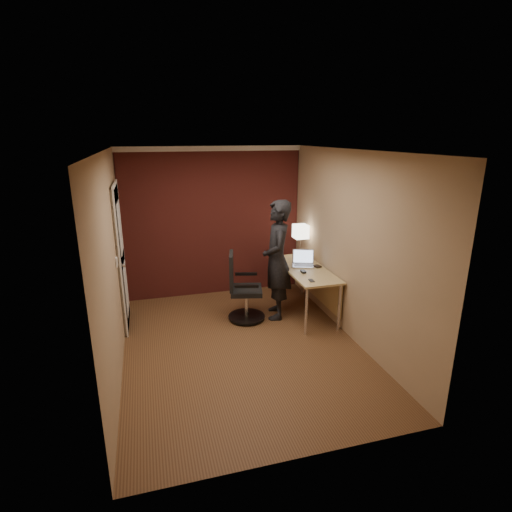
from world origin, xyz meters
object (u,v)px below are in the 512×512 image
Objects in this scene: desk_lamp at (301,232)px; mouse at (303,272)px; office_chair at (242,291)px; phone at (312,281)px; laptop at (303,261)px; wallet at (317,266)px; person at (277,260)px; desk at (309,276)px.

mouse is (-0.26, -0.79, -0.40)m from desk_lamp.
office_chair is (-0.88, 0.21, -0.30)m from mouse.
desk_lamp is 4.65× the size of phone.
laptop reaches higher than wallet.
wallet is at bearing 31.69° from mouse.
wallet is 0.11× the size of office_chair.
desk_lamp is at bearing 72.16° from mouse.
person is at bearing 150.99° from mouse.
office_chair is at bearing 178.96° from desk.
desk_lamp reaches higher than laptop.
phone is at bearing -33.04° from office_chair.
person reaches higher than desk.
wallet is (0.13, -0.00, 0.14)m from desk.
laptop is 0.39× the size of office_chair.
mouse is 0.06× the size of person.
desk_lamp is 0.53× the size of office_chair.
mouse is 0.35m from phone.
mouse is 0.87× the size of phone.
phone is (-0.20, -0.54, 0.13)m from desk.
person is at bearing 179.38° from wallet.
laptop is at bearing -105.81° from desk_lamp.
desk_lamp reaches higher than wallet.
desk is at bearing -1.04° from office_chair.
wallet is at bearing -1.32° from desk.
mouse reaches higher than wallet.
wallet is (0.31, 0.19, -0.01)m from mouse.
desk_lamp reaches higher than phone.
desk is 0.25m from laptop.
desk_lamp reaches higher than desk.
laptop is 3.99× the size of mouse.
person is (0.53, -0.02, 0.45)m from office_chair.
desk_lamp is 1.24m from phone.
mouse is at bearing -148.57° from wallet.
wallet is (0.18, -0.15, -0.05)m from laptop.
desk is at bearing 178.68° from wallet.
office_chair reaches higher than desk.
mouse is at bearing 90.34° from phone.
office_chair reaches higher than phone.
desk is at bearing 73.45° from phone.
person reaches higher than wallet.
mouse is 0.95m from office_chair.
laptop is (-0.05, 0.15, 0.19)m from desk.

